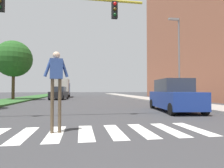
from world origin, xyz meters
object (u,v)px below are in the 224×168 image
(pedestrian_performer, at_px, (56,78))
(suv_crossing, at_px, (174,96))
(traffic_light_gantry, at_px, (0,19))
(truck_box_delivery, at_px, (62,88))
(sedan_midblock, at_px, (59,93))
(sedan_distant, at_px, (64,92))
(street_lamp_right, at_px, (178,53))
(tree_far, at_px, (14,59))

(pedestrian_performer, xyz_separation_m, suv_crossing, (6.39, 4.85, -0.73))
(traffic_light_gantry, xyz_separation_m, truck_box_delivery, (0.29, 25.06, -2.74))
(suv_crossing, bearing_deg, sedan_midblock, 118.62)
(pedestrian_performer, relative_size, suv_crossing, 0.52)
(sedan_distant, distance_m, truck_box_delivery, 5.05)
(suv_crossing, height_order, sedan_midblock, suv_crossing)
(street_lamp_right, distance_m, pedestrian_performer, 13.55)
(suv_crossing, height_order, sedan_distant, suv_crossing)
(street_lamp_right, bearing_deg, truck_box_delivery, 122.41)
(tree_far, bearing_deg, truck_box_delivery, 60.12)
(traffic_light_gantry, xyz_separation_m, pedestrian_performer, (2.71, -2.77, -2.71))
(pedestrian_performer, bearing_deg, sedan_distant, 94.54)
(traffic_light_gantry, relative_size, truck_box_delivery, 1.48)
(street_lamp_right, bearing_deg, suv_crossing, -121.39)
(street_lamp_right, xyz_separation_m, sedan_midblock, (-11.35, 10.98, -3.80))
(sedan_distant, bearing_deg, sedan_midblock, -87.80)
(street_lamp_right, xyz_separation_m, pedestrian_performer, (-9.22, -9.49, -2.93))
(suv_crossing, bearing_deg, truck_box_delivery, 110.99)
(truck_box_delivery, bearing_deg, traffic_light_gantry, -90.65)
(truck_box_delivery, bearing_deg, sedan_midblock, -87.71)
(traffic_light_gantry, distance_m, pedestrian_performer, 4.73)
(traffic_light_gantry, height_order, truck_box_delivery, traffic_light_gantry)
(traffic_light_gantry, relative_size, pedestrian_performer, 3.70)
(sedan_midblock, distance_m, sedan_distant, 12.34)
(street_lamp_right, relative_size, truck_box_delivery, 1.21)
(tree_far, bearing_deg, traffic_light_gantry, -73.70)
(suv_crossing, height_order, truck_box_delivery, truck_box_delivery)
(tree_far, height_order, sedan_midblock, tree_far)
(pedestrian_performer, bearing_deg, suv_crossing, 37.20)
(suv_crossing, relative_size, sedan_distant, 1.12)
(sedan_distant, bearing_deg, truck_box_delivery, -87.95)
(street_lamp_right, relative_size, sedan_midblock, 1.62)
(suv_crossing, xyz_separation_m, sedan_distant, (-8.99, 27.95, -0.14))
(traffic_light_gantry, bearing_deg, sedan_midblock, 88.12)
(sedan_midblock, bearing_deg, suv_crossing, -61.38)
(suv_crossing, relative_size, truck_box_delivery, 0.77)
(tree_far, xyz_separation_m, sedan_distant, (4.87, 13.75, -4.33))
(street_lamp_right, distance_m, sedan_midblock, 16.24)
(tree_far, distance_m, sedan_midblock, 7.01)
(sedan_distant, height_order, truck_box_delivery, truck_box_delivery)
(traffic_light_gantry, height_order, suv_crossing, traffic_light_gantry)
(sedan_midblock, xyz_separation_m, truck_box_delivery, (-0.29, 7.36, 0.84))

